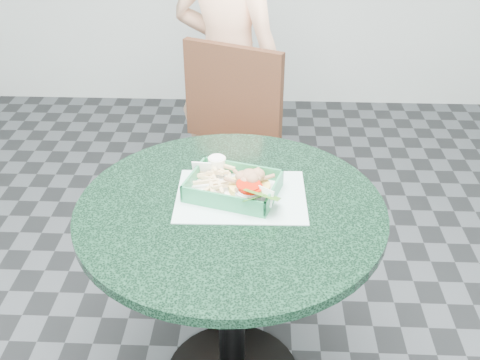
{
  "coord_description": "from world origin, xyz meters",
  "views": [
    {
      "loc": [
        0.09,
        -1.36,
        1.7
      ],
      "look_at": [
        0.02,
        0.1,
        0.79
      ],
      "focal_mm": 42.0,
      "sensor_mm": 36.0,
      "label": 1
    }
  ],
  "objects_px": {
    "diner_person": "(228,66)",
    "food_basket": "(233,195)",
    "dining_chair": "(232,141)",
    "crab_sandwich": "(249,183)",
    "cafe_table": "(231,255)",
    "sauce_ramekin": "(207,170)"
  },
  "relations": [
    {
      "from": "cafe_table",
      "to": "sauce_ramekin",
      "type": "xyz_separation_m",
      "value": [
        -0.08,
        0.15,
        0.22
      ]
    },
    {
      "from": "food_basket",
      "to": "cafe_table",
      "type": "bearing_deg",
      "value": -94.19
    },
    {
      "from": "dining_chair",
      "to": "sauce_ramekin",
      "type": "bearing_deg",
      "value": -69.42
    },
    {
      "from": "cafe_table",
      "to": "diner_person",
      "type": "height_order",
      "value": "diner_person"
    },
    {
      "from": "food_basket",
      "to": "dining_chair",
      "type": "bearing_deg",
      "value": 93.64
    },
    {
      "from": "dining_chair",
      "to": "crab_sandwich",
      "type": "xyz_separation_m",
      "value": [
        0.1,
        -0.77,
        0.27
      ]
    },
    {
      "from": "sauce_ramekin",
      "to": "food_basket",
      "type": "bearing_deg",
      "value": -46.18
    },
    {
      "from": "crab_sandwich",
      "to": "food_basket",
      "type": "bearing_deg",
      "value": -163.29
    },
    {
      "from": "food_basket",
      "to": "crab_sandwich",
      "type": "relative_size",
      "value": 2.09
    },
    {
      "from": "cafe_table",
      "to": "sauce_ramekin",
      "type": "distance_m",
      "value": 0.28
    },
    {
      "from": "crab_sandwich",
      "to": "sauce_ramekin",
      "type": "bearing_deg",
      "value": 150.62
    },
    {
      "from": "diner_person",
      "to": "food_basket",
      "type": "bearing_deg",
      "value": 119.13
    },
    {
      "from": "diner_person",
      "to": "sauce_ramekin",
      "type": "bearing_deg",
      "value": 114.68
    },
    {
      "from": "diner_person",
      "to": "food_basket",
      "type": "xyz_separation_m",
      "value": [
        0.08,
        -1.1,
        -0.0
      ]
    },
    {
      "from": "cafe_table",
      "to": "dining_chair",
      "type": "xyz_separation_m",
      "value": [
        -0.05,
        0.84,
        -0.05
      ]
    },
    {
      "from": "food_basket",
      "to": "sauce_ramekin",
      "type": "relative_size",
      "value": 4.67
    },
    {
      "from": "diner_person",
      "to": "crab_sandwich",
      "type": "bearing_deg",
      "value": 121.67
    },
    {
      "from": "cafe_table",
      "to": "dining_chair",
      "type": "height_order",
      "value": "dining_chair"
    },
    {
      "from": "cafe_table",
      "to": "crab_sandwich",
      "type": "height_order",
      "value": "crab_sandwich"
    },
    {
      "from": "cafe_table",
      "to": "dining_chair",
      "type": "distance_m",
      "value": 0.85
    },
    {
      "from": "food_basket",
      "to": "diner_person",
      "type": "bearing_deg",
      "value": 94.34
    },
    {
      "from": "cafe_table",
      "to": "diner_person",
      "type": "relative_size",
      "value": 0.6
    }
  ]
}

